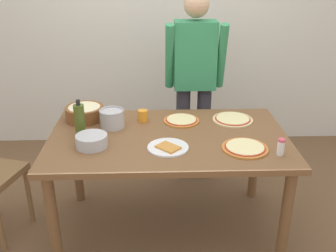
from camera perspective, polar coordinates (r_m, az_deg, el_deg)
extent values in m
plane|color=brown|center=(3.02, 0.03, -14.59)|extent=(8.00, 8.00, 0.00)
cube|color=silver|center=(4.01, -0.77, 15.51)|extent=(5.60, 0.10, 2.60)
cube|color=brown|center=(2.63, 0.04, -1.84)|extent=(1.60, 0.96, 0.04)
cylinder|color=brown|center=(2.57, -16.41, -13.59)|extent=(0.07, 0.07, 0.72)
cylinder|color=brown|center=(2.61, 16.78, -12.91)|extent=(0.07, 0.07, 0.72)
cylinder|color=brown|center=(3.22, -13.18, -5.00)|extent=(0.07, 0.07, 0.72)
cylinder|color=brown|center=(3.26, 12.59, -4.60)|extent=(0.07, 0.07, 0.72)
cylinder|color=#2D2D38|center=(3.46, 2.17, -1.06)|extent=(0.12, 0.12, 0.85)
cylinder|color=#2D2D38|center=(3.47, 5.14, -1.02)|extent=(0.12, 0.12, 0.85)
cube|color=#338C59|center=(3.23, 3.98, 10.29)|extent=(0.34, 0.20, 0.55)
cylinder|color=#338C59|center=(3.17, 0.24, 10.07)|extent=(0.07, 0.21, 0.55)
cylinder|color=#338C59|center=(3.21, 7.86, 10.04)|extent=(0.07, 0.21, 0.55)
sphere|color=tan|center=(3.17, 4.19, 17.25)|extent=(0.20, 0.20, 0.20)
cylinder|color=brown|center=(2.92, -23.37, -12.95)|extent=(0.04, 0.04, 0.45)
cylinder|color=brown|center=(3.14, -19.65, -9.58)|extent=(0.04, 0.04, 0.45)
cylinder|color=beige|center=(2.90, 9.43, 0.91)|extent=(0.29, 0.29, 0.01)
cylinder|color=#B22D1E|center=(2.90, 9.44, 1.06)|extent=(0.26, 0.26, 0.00)
cylinder|color=beige|center=(2.89, 9.45, 1.13)|extent=(0.24, 0.24, 0.00)
cylinder|color=#C67A33|center=(2.49, 11.18, -3.20)|extent=(0.29, 0.29, 0.01)
cylinder|color=#B22D1E|center=(2.49, 11.19, -3.04)|extent=(0.25, 0.25, 0.00)
cylinder|color=beige|center=(2.48, 11.20, -2.96)|extent=(0.24, 0.24, 0.00)
cylinder|color=#C67A33|center=(2.85, 1.97, 0.79)|extent=(0.26, 0.26, 0.01)
cylinder|color=#B22D1E|center=(2.84, 1.97, 0.94)|extent=(0.23, 0.23, 0.00)
cylinder|color=beige|center=(2.84, 1.98, 1.01)|extent=(0.21, 0.21, 0.00)
cylinder|color=white|center=(2.45, 0.00, -3.16)|extent=(0.26, 0.26, 0.01)
cube|color=#CC8438|center=(2.43, 0.02, -3.12)|extent=(0.17, 0.17, 0.01)
cylinder|color=brown|center=(2.93, -12.08, 1.86)|extent=(0.28, 0.28, 0.10)
ellipsoid|color=beige|center=(2.91, -12.14, 2.59)|extent=(0.25, 0.25, 0.05)
cylinder|color=#B7B7BC|center=(2.51, -11.08, -2.14)|extent=(0.20, 0.20, 0.08)
cylinder|color=#47561E|center=(2.64, -12.77, 0.77)|extent=(0.07, 0.07, 0.22)
cylinder|color=black|center=(2.60, -13.02, 3.37)|extent=(0.03, 0.03, 0.04)
cylinder|color=#B7B7BC|center=(2.76, -8.18, 1.00)|extent=(0.17, 0.17, 0.12)
torus|color=#A5A5AD|center=(2.73, -8.26, 2.24)|extent=(0.17, 0.17, 0.01)
cylinder|color=orange|center=(2.84, -3.70, 1.50)|extent=(0.07, 0.07, 0.08)
cylinder|color=white|center=(2.45, 16.15, -3.13)|extent=(0.04, 0.04, 0.09)
cylinder|color=#D84C66|center=(2.43, 16.29, -2.02)|extent=(0.04, 0.04, 0.02)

